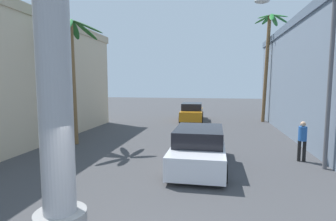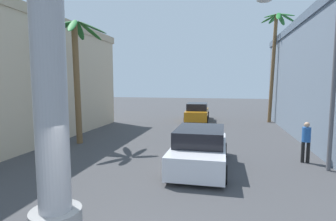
{
  "view_description": "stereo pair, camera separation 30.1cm",
  "coord_description": "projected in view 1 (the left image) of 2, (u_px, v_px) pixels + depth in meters",
  "views": [
    {
      "loc": [
        1.6,
        -3.32,
        3.31
      ],
      "look_at": [
        0.0,
        5.54,
        2.37
      ],
      "focal_mm": 28.0,
      "sensor_mm": 36.0,
      "label": 1
    },
    {
      "loc": [
        1.89,
        -3.26,
        3.31
      ],
      "look_at": [
        0.0,
        5.54,
        2.37
      ],
      "focal_mm": 28.0,
      "sensor_mm": 36.0,
      "label": 2
    }
  ],
  "objects": [
    {
      "name": "palm_tree_mid_left",
      "position": [
        73.0,
        62.0,
        13.85
      ],
      "size": [
        3.31,
        3.22,
        6.66
      ],
      "color": "brown",
      "rests_on": "ground"
    },
    {
      "name": "pedestrian_mid_right",
      "position": [
        302.0,
        138.0,
        11.05
      ],
      "size": [
        0.36,
        0.36,
        1.72
      ],
      "color": "black",
      "rests_on": "ground"
    },
    {
      "name": "street_lamp",
      "position": [
        317.0,
        62.0,
        9.82
      ],
      "size": [
        2.9,
        0.28,
        6.67
      ],
      "color": "#59595E",
      "rests_on": "ground"
    },
    {
      "name": "car_far",
      "position": [
        192.0,
        112.0,
        23.34
      ],
      "size": [
        2.13,
        4.81,
        1.56
      ],
      "color": "black",
      "rests_on": "ground"
    },
    {
      "name": "car_lead",
      "position": [
        199.0,
        148.0,
        10.4
      ],
      "size": [
        2.1,
        4.68,
        1.56
      ],
      "color": "black",
      "rests_on": "ground"
    },
    {
      "name": "palm_tree_far_right",
      "position": [
        268.0,
        50.0,
        21.72
      ],
      "size": [
        2.78,
        2.93,
        9.0
      ],
      "color": "brown",
      "rests_on": "ground"
    },
    {
      "name": "ground_plane",
      "position": [
        183.0,
        147.0,
        13.67
      ],
      "size": [
        90.09,
        90.09,
        0.0
      ],
      "primitive_type": "plane",
      "color": "#424244"
    }
  ]
}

